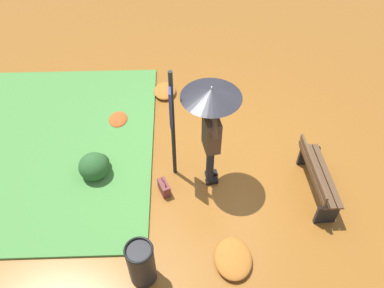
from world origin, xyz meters
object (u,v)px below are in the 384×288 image
(park_bench, at_px, (317,177))
(trash_bin, at_px, (141,263))
(info_sign_post, at_px, (172,115))
(handbag, at_px, (164,187))
(person_with_umbrella, at_px, (211,114))

(park_bench, xyz_separation_m, trash_bin, (-1.50, 2.93, 0.02))
(info_sign_post, distance_m, handbag, 1.40)
(trash_bin, bearing_deg, info_sign_post, -13.17)
(info_sign_post, bearing_deg, trash_bin, 166.83)
(handbag, relative_size, trash_bin, 0.44)
(person_with_umbrella, xyz_separation_m, info_sign_post, (0.10, 0.63, -0.11))
(handbag, bearing_deg, trash_bin, 169.58)
(person_with_umbrella, bearing_deg, handbag, 113.09)
(park_bench, height_order, trash_bin, trash_bin)
(person_with_umbrella, distance_m, trash_bin, 2.48)
(person_with_umbrella, distance_m, park_bench, 2.20)
(info_sign_post, bearing_deg, handbag, 157.80)
(info_sign_post, relative_size, handbag, 6.22)
(info_sign_post, xyz_separation_m, park_bench, (-0.52, -2.46, -1.04))
(handbag, bearing_deg, park_bench, -91.42)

